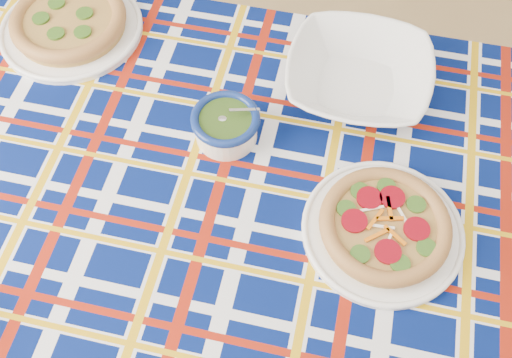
# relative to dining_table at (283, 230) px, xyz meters

# --- Properties ---
(dining_table) EXTENTS (1.74, 1.23, 0.75)m
(dining_table) POSITION_rel_dining_table_xyz_m (0.00, 0.00, 0.00)
(dining_table) COLOR brown
(dining_table) RESTS_ON floor
(tablecloth) EXTENTS (1.78, 1.27, 0.11)m
(tablecloth) POSITION_rel_dining_table_xyz_m (0.00, -0.00, 0.02)
(tablecloth) COLOR #04124E
(tablecloth) RESTS_ON dining_table
(main_focaccia_plate) EXTENTS (0.37, 0.37, 0.06)m
(main_focaccia_plate) POSITION_rel_dining_table_xyz_m (0.18, -0.03, 0.11)
(main_focaccia_plate) COLOR #A97C3C
(main_focaccia_plate) RESTS_ON tablecloth
(pesto_bowl) EXTENTS (0.16, 0.16, 0.08)m
(pesto_bowl) POSITION_rel_dining_table_xyz_m (-0.12, 0.16, 0.12)
(pesto_bowl) COLOR #20380F
(pesto_bowl) RESTS_ON tablecloth
(serving_bowl) EXTENTS (0.34, 0.34, 0.07)m
(serving_bowl) POSITION_rel_dining_table_xyz_m (0.14, 0.31, 0.11)
(serving_bowl) COLOR white
(serving_bowl) RESTS_ON tablecloth
(second_focaccia_plate) EXTENTS (0.39, 0.39, 0.06)m
(second_focaccia_plate) POSITION_rel_dining_table_xyz_m (-0.50, 0.43, 0.11)
(second_focaccia_plate) COLOR #A97C3C
(second_focaccia_plate) RESTS_ON tablecloth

